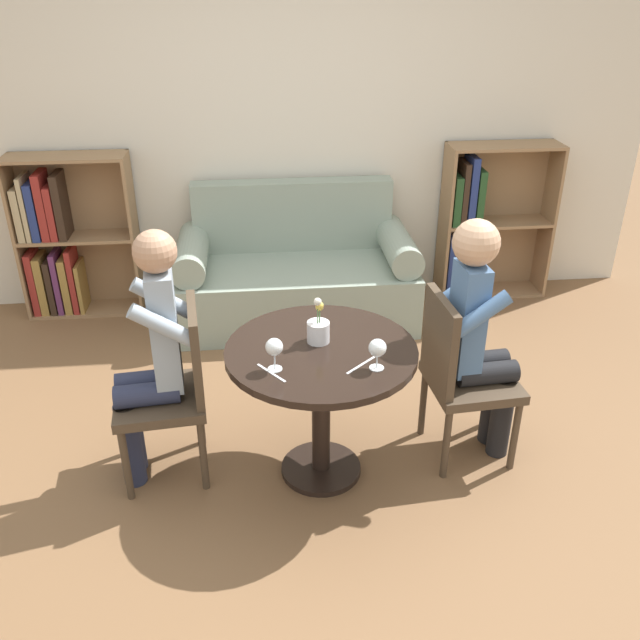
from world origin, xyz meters
The scene contains 15 objects.
ground_plane centered at (0.00, 0.00, 0.00)m, with size 16.00×16.00×0.00m, color brown.
back_wall centered at (0.00, 2.15, 1.35)m, with size 5.20×0.05×2.70m.
round_table centered at (0.00, 0.00, 0.56)m, with size 0.89×0.89×0.72m.
couch centered at (0.00, 1.72, 0.31)m, with size 1.64×0.80×0.92m.
bookshelf_left centered at (-1.62, 1.98, 0.54)m, with size 0.81×0.28×1.15m.
bookshelf_right centered at (1.40, 1.99, 0.56)m, with size 0.81×0.28×1.15m.
chair_left centered at (-0.69, 0.10, 0.49)m, with size 0.46×0.46×0.90m.
chair_right centered at (0.69, 0.08, 0.49)m, with size 0.45×0.45×0.90m.
person_left centered at (-0.78, 0.09, 0.67)m, with size 0.44×0.37×1.28m.
person_right centered at (0.78, 0.10, 0.69)m, with size 0.44×0.36×1.28m.
wine_glass_left centered at (-0.22, -0.16, 0.82)m, with size 0.08×0.08×0.15m.
wine_glass_right centered at (0.22, -0.20, 0.81)m, with size 0.08×0.08×0.14m.
flower_vase centered at (-0.01, 0.06, 0.78)m, with size 0.11×0.11×0.23m.
knife_left_setting centered at (0.16, -0.17, 0.72)m, with size 0.15×0.14×0.00m.
fork_left_setting centered at (-0.24, -0.19, 0.72)m, with size 0.12×0.16×0.00m.
Camera 1 is at (-0.28, -2.66, 2.27)m, focal length 38.00 mm.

